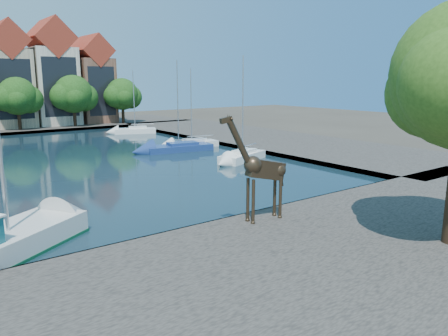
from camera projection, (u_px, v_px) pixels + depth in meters
The scene contains 15 objects.
ground at pixel (203, 232), 22.54m from camera, with size 160.00×160.00×0.00m, color #38332B.
water_basin at pixel (62, 162), 41.41m from camera, with size 38.00×50.00×0.08m, color black.
near_quay at pixel (302, 275), 16.99m from camera, with size 50.00×14.00×0.50m, color #4B4741.
right_quay at pixel (260, 138), 55.97m from camera, with size 14.00×52.00×0.50m, color #4B4741.
townhouse_east_inner at pixel (8, 79), 66.19m from camera, with size 5.94×9.18×15.79m.
townhouse_east_mid at pixel (52, 76), 69.91m from camera, with size 6.43×9.18×16.65m.
townhouse_east_end at pixel (92, 83), 73.91m from camera, with size 5.44×9.18×14.43m.
far_tree_mid_east at pixel (18, 97), 62.45m from camera, with size 7.02×5.40×7.52m.
far_tree_east at pixel (74, 95), 67.10m from camera, with size 7.54×5.80×7.84m.
far_tree_far_east at pixel (123, 95), 71.80m from camera, with size 6.76×5.20×7.36m.
giraffe_statue at pixel (261, 169), 22.28m from camera, with size 3.87×0.80×5.52m.
sailboat_right_a at pixel (242, 155), 41.54m from camera, with size 5.99×3.81×9.77m.
sailboat_right_b at pixel (179, 146), 47.15m from camera, with size 7.50×3.61×9.58m.
sailboat_right_c at pixel (192, 143), 49.78m from camera, with size 6.15×2.78×8.77m.
sailboat_right_d at pixel (135, 130), 62.39m from camera, with size 6.01×4.00×8.80m.
Camera 1 is at (-11.88, -17.86, 7.77)m, focal length 35.00 mm.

